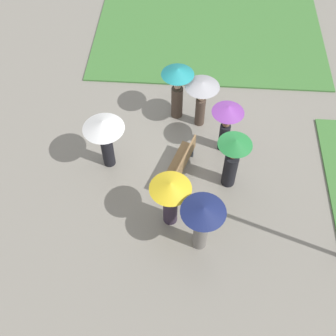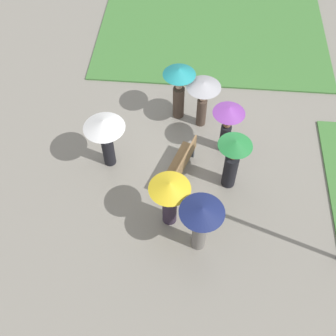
# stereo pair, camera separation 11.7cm
# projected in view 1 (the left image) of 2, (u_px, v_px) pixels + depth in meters

# --- Properties ---
(ground_plane) EXTENTS (90.00, 90.00, 0.00)m
(ground_plane) POSITION_uv_depth(u_px,v_px,m) (199.00, 139.00, 13.23)
(ground_plane) COLOR gray
(lawn_patch_near) EXTENTS (9.07, 8.75, 0.06)m
(lawn_patch_near) POSITION_uv_depth(u_px,v_px,m) (209.00, 10.00, 17.28)
(lawn_patch_near) COLOR #427A38
(lawn_patch_near) RESTS_ON ground_plane
(park_bench) EXTENTS (1.79, 0.97, 0.90)m
(park_bench) POSITION_uv_depth(u_px,v_px,m) (180.00, 165.00, 12.04)
(park_bench) COLOR brown
(park_bench) RESTS_ON ground_plane
(crowd_person_yellow) EXTENTS (1.07, 1.07, 1.75)m
(crowd_person_yellow) POSITION_uv_depth(u_px,v_px,m) (170.00, 195.00, 10.53)
(crowd_person_yellow) COLOR #2D2333
(crowd_person_yellow) RESTS_ON ground_plane
(crowd_person_white) EXTENTS (1.16, 1.16, 1.82)m
(crowd_person_white) POSITION_uv_depth(u_px,v_px,m) (104.00, 132.00, 11.56)
(crowd_person_white) COLOR black
(crowd_person_white) RESTS_ON ground_plane
(crowd_person_green) EXTENTS (0.92, 0.92, 1.90)m
(crowd_person_green) POSITION_uv_depth(u_px,v_px,m) (232.00, 158.00, 11.33)
(crowd_person_green) COLOR black
(crowd_person_green) RESTS_ON ground_plane
(crowd_person_purple) EXTENTS (0.92, 0.92, 1.79)m
(crowd_person_purple) POSITION_uv_depth(u_px,v_px,m) (227.00, 119.00, 11.99)
(crowd_person_purple) COLOR black
(crowd_person_purple) RESTS_ON ground_plane
(crowd_person_grey) EXTENTS (1.04, 1.04, 1.74)m
(crowd_person_grey) POSITION_uv_depth(u_px,v_px,m) (201.00, 94.00, 12.61)
(crowd_person_grey) COLOR #47382D
(crowd_person_grey) RESTS_ON ground_plane
(crowd_person_navy) EXTENTS (1.09, 1.09, 1.83)m
(crowd_person_navy) POSITION_uv_depth(u_px,v_px,m) (202.00, 220.00, 10.08)
(crowd_person_navy) COLOR slate
(crowd_person_navy) RESTS_ON ground_plane
(crowd_person_teal) EXTENTS (0.99, 0.99, 1.94)m
(crowd_person_teal) POSITION_uv_depth(u_px,v_px,m) (177.00, 85.00, 12.79)
(crowd_person_teal) COLOR #47382D
(crowd_person_teal) RESTS_ON ground_plane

